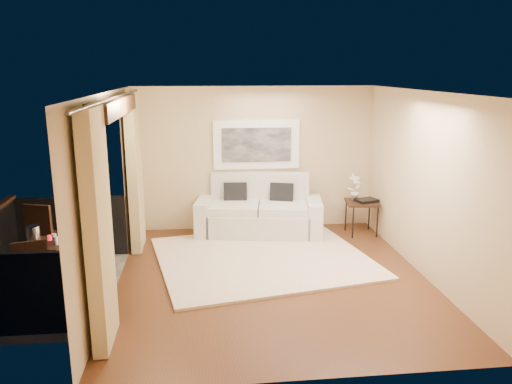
{
  "coord_description": "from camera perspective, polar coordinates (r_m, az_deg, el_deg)",
  "views": [
    {
      "loc": [
        -0.99,
        -6.77,
        2.99
      ],
      "look_at": [
        -0.13,
        1.07,
        1.05
      ],
      "focal_mm": 35.0,
      "sensor_mm": 36.0,
      "label": 1
    }
  ],
  "objects": [
    {
      "name": "balcony",
      "position": [
        7.69,
        -23.6,
        -8.87
      ],
      "size": [
        1.81,
        2.6,
        1.17
      ],
      "color": "#605B56",
      "rests_on": "ground"
    },
    {
      "name": "sofa",
      "position": [
        9.3,
        0.38,
        -2.43
      ],
      "size": [
        2.41,
        1.32,
        1.1
      ],
      "rotation": [
        0.0,
        0.0,
        -0.16
      ],
      "color": "silver",
      "rests_on": "floor"
    },
    {
      "name": "vase",
      "position": [
        7.33,
        -23.82,
        -5.09
      ],
      "size": [
        0.04,
        0.04,
        0.18
      ],
      "primitive_type": "cylinder",
      "color": "silver",
      "rests_on": "bistro_table"
    },
    {
      "name": "balcony_chair_near",
      "position": [
        6.8,
        -24.24,
        -8.56
      ],
      "size": [
        0.52,
        0.52,
        0.94
      ],
      "rotation": [
        0.0,
        0.0,
        0.33
      ],
      "color": "black",
      "rests_on": "balcony"
    },
    {
      "name": "curtains",
      "position": [
        7.06,
        -15.22,
        -0.24
      ],
      "size": [
        0.16,
        4.8,
        2.64
      ],
      "color": "tan",
      "rests_on": "ground"
    },
    {
      "name": "glass_a",
      "position": [
        7.32,
        -21.91,
        -5.18
      ],
      "size": [
        0.06,
        0.06,
        0.12
      ],
      "primitive_type": "cylinder",
      "color": "white",
      "rests_on": "bistro_table"
    },
    {
      "name": "ice_bucket",
      "position": [
        7.64,
        -24.1,
        -4.29
      ],
      "size": [
        0.18,
        0.18,
        0.2
      ],
      "primitive_type": "cylinder",
      "color": "white",
      "rests_on": "bistro_table"
    },
    {
      "name": "rug",
      "position": [
        8.17,
        0.74,
        -7.5
      ],
      "size": [
        3.76,
        3.42,
        0.04
      ],
      "primitive_type": "cube",
      "rotation": [
        0.0,
        0.0,
        0.19
      ],
      "color": "beige",
      "rests_on": "floor"
    },
    {
      "name": "room_shell",
      "position": [
        6.88,
        -16.01,
        9.36
      ],
      "size": [
        5.0,
        6.4,
        5.0
      ],
      "color": "white",
      "rests_on": "ground"
    },
    {
      "name": "artwork",
      "position": [
        9.39,
        0.06,
        5.42
      ],
      "size": [
        1.62,
        0.07,
        0.92
      ],
      "color": "white",
      "rests_on": "room_shell"
    },
    {
      "name": "orchid",
      "position": [
        9.43,
        11.23,
        0.59
      ],
      "size": [
        0.32,
        0.29,
        0.5
      ],
      "primitive_type": "imported",
      "rotation": [
        0.0,
        0.0,
        0.5
      ],
      "color": "white",
      "rests_on": "side_table"
    },
    {
      "name": "bistro_table",
      "position": [
        7.51,
        -22.91,
        -5.96
      ],
      "size": [
        0.65,
        0.65,
        0.67
      ],
      "rotation": [
        0.0,
        0.0,
        -0.14
      ],
      "color": "black",
      "rests_on": "balcony"
    },
    {
      "name": "side_table",
      "position": [
        9.42,
        12.02,
        -1.41
      ],
      "size": [
        0.64,
        0.64,
        0.62
      ],
      "rotation": [
        0.0,
        0.0,
        -0.12
      ],
      "color": "black",
      "rests_on": "floor"
    },
    {
      "name": "balcony_chair_far",
      "position": [
        8.31,
        -23.18,
        -4.05
      ],
      "size": [
        0.56,
        0.57,
        1.03
      ],
      "rotation": [
        0.0,
        0.0,
        2.83
      ],
      "color": "black",
      "rests_on": "balcony"
    },
    {
      "name": "floor",
      "position": [
        7.47,
        1.9,
        -9.8
      ],
      "size": [
        5.0,
        5.0,
        0.0
      ],
      "primitive_type": "plane",
      "color": "#573019",
      "rests_on": "ground"
    },
    {
      "name": "tray",
      "position": [
        9.41,
        12.51,
        -0.93
      ],
      "size": [
        0.45,
        0.38,
        0.05
      ],
      "primitive_type": "cube",
      "rotation": [
        0.0,
        0.0,
        0.32
      ],
      "color": "black",
      "rests_on": "side_table"
    },
    {
      "name": "candle",
      "position": [
        7.55,
        -22.51,
        -4.86
      ],
      "size": [
        0.06,
        0.06,
        0.07
      ],
      "primitive_type": "cylinder",
      "color": "red",
      "rests_on": "bistro_table"
    },
    {
      "name": "glass_b",
      "position": [
        7.44,
        -22.06,
        -4.9
      ],
      "size": [
        0.06,
        0.06,
        0.12
      ],
      "primitive_type": "cylinder",
      "color": "white",
      "rests_on": "bistro_table"
    }
  ]
}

